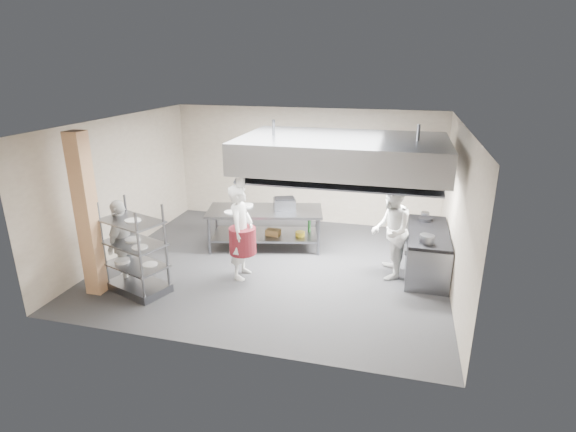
% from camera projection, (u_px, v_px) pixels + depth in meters
% --- Properties ---
extents(floor, '(7.00, 7.00, 0.00)m').
position_uv_depth(floor, '(274.00, 265.00, 9.52)').
color(floor, '#2E2E30').
rests_on(floor, ground).
extents(ceiling, '(7.00, 7.00, 0.00)m').
position_uv_depth(ceiling, '(273.00, 122.00, 8.54)').
color(ceiling, silver).
rests_on(ceiling, wall_back).
extents(wall_back, '(7.00, 0.00, 7.00)m').
position_uv_depth(wall_back, '(305.00, 166.00, 11.78)').
color(wall_back, tan).
rests_on(wall_back, ground).
extents(wall_left, '(0.00, 6.00, 6.00)m').
position_uv_depth(wall_left, '(121.00, 186.00, 9.86)').
color(wall_left, tan).
rests_on(wall_left, ground).
extents(wall_right, '(0.00, 6.00, 6.00)m').
position_uv_depth(wall_right, '(457.00, 211.00, 8.20)').
color(wall_right, tan).
rests_on(wall_right, ground).
extents(column, '(0.30, 0.30, 3.00)m').
position_uv_depth(column, '(87.00, 216.00, 7.98)').
color(column, '#E2A774').
rests_on(column, floor).
extents(exhaust_hood, '(4.00, 2.50, 0.60)m').
position_uv_depth(exhaust_hood, '(342.00, 153.00, 8.80)').
color(exhaust_hood, gray).
rests_on(exhaust_hood, ceiling).
extents(hood_strip_a, '(1.60, 0.12, 0.04)m').
position_uv_depth(hood_strip_a, '(298.00, 166.00, 9.11)').
color(hood_strip_a, white).
rests_on(hood_strip_a, exhaust_hood).
extents(hood_strip_b, '(1.60, 0.12, 0.04)m').
position_uv_depth(hood_strip_b, '(388.00, 171.00, 8.69)').
color(hood_strip_b, white).
rests_on(hood_strip_b, exhaust_hood).
extents(wall_shelf, '(1.50, 0.28, 0.04)m').
position_uv_depth(wall_shelf, '(374.00, 171.00, 11.20)').
color(wall_shelf, gray).
rests_on(wall_shelf, wall_back).
extents(island, '(2.76, 1.63, 0.91)m').
position_uv_depth(island, '(265.00, 228.00, 10.34)').
color(island, gray).
rests_on(island, floor).
extents(island_worktop, '(2.76, 1.63, 0.06)m').
position_uv_depth(island_worktop, '(265.00, 211.00, 10.21)').
color(island_worktop, gray).
rests_on(island_worktop, island).
extents(island_undershelf, '(2.54, 1.48, 0.04)m').
position_uv_depth(island_undershelf, '(265.00, 235.00, 10.39)').
color(island_undershelf, slate).
rests_on(island_undershelf, island).
extents(pass_rack, '(1.31, 1.02, 1.72)m').
position_uv_depth(pass_rack, '(134.00, 248.00, 8.21)').
color(pass_rack, gray).
rests_on(pass_rack, floor).
extents(cooking_range, '(0.80, 2.00, 0.84)m').
position_uv_depth(cooking_range, '(426.00, 253.00, 9.11)').
color(cooking_range, gray).
rests_on(cooking_range, floor).
extents(range_top, '(0.78, 1.96, 0.06)m').
position_uv_depth(range_top, '(429.00, 232.00, 8.96)').
color(range_top, black).
rests_on(range_top, cooking_range).
extents(chef_head, '(0.46, 0.69, 1.89)m').
position_uv_depth(chef_head, '(241.00, 232.00, 8.75)').
color(chef_head, silver).
rests_on(chef_head, floor).
extents(chef_line, '(0.78, 0.97, 1.93)m').
position_uv_depth(chef_line, '(390.00, 231.00, 8.77)').
color(chef_line, silver).
rests_on(chef_line, floor).
extents(chef_plating, '(0.51, 1.02, 1.68)m').
position_uv_depth(chef_plating, '(123.00, 242.00, 8.57)').
color(chef_plating, silver).
rests_on(chef_plating, floor).
extents(griddle, '(0.58, 0.52, 0.24)m').
position_uv_depth(griddle, '(284.00, 204.00, 10.22)').
color(griddle, slate).
rests_on(griddle, island_worktop).
extents(wicker_basket, '(0.33, 0.24, 0.14)m').
position_uv_depth(wicker_basket, '(273.00, 232.00, 10.28)').
color(wicker_basket, olive).
rests_on(wicker_basket, island_undershelf).
extents(stockpot, '(0.23, 0.23, 0.16)m').
position_uv_depth(stockpot, '(426.00, 239.00, 8.34)').
color(stockpot, gray).
rests_on(stockpot, range_top).
extents(plate_stack, '(0.28, 0.28, 0.05)m').
position_uv_depth(plate_stack, '(136.00, 263.00, 8.32)').
color(plate_stack, white).
rests_on(plate_stack, pass_rack).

